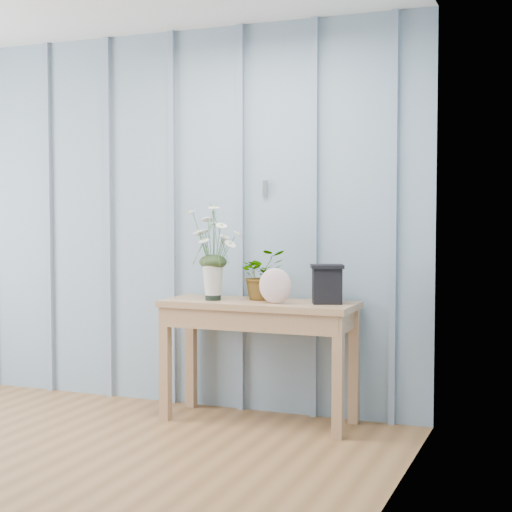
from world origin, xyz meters
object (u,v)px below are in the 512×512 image
at_px(felt_disc_vessel, 275,286).
at_px(carved_box, 327,284).
at_px(sideboard, 259,320).
at_px(daisy_vase, 213,238).

xyz_separation_m(felt_disc_vessel, carved_box, (0.29, 0.11, 0.01)).
distance_m(sideboard, felt_disc_vessel, 0.28).
height_order(sideboard, carved_box, carved_box).
distance_m(sideboard, daisy_vase, 0.58).
bearing_deg(carved_box, daisy_vase, -173.96).
bearing_deg(carved_box, felt_disc_vessel, -158.50).
relative_size(daisy_vase, carved_box, 2.63).
relative_size(sideboard, daisy_vase, 1.95).
xyz_separation_m(sideboard, carved_box, (0.43, 0.02, 0.23)).
bearing_deg(sideboard, daisy_vase, -168.61).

